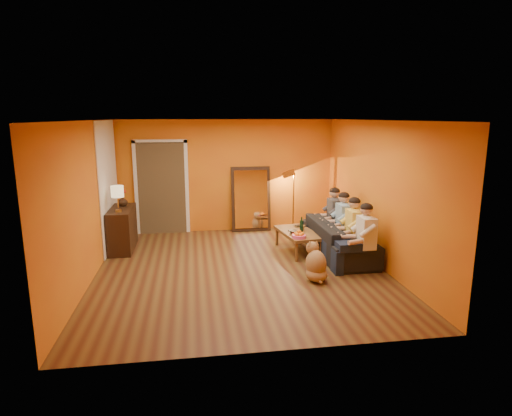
{
  "coord_description": "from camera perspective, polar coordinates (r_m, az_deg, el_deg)",
  "views": [
    {
      "loc": [
        -0.81,
        -7.16,
        2.66
      ],
      "look_at": [
        0.35,
        0.5,
        1.0
      ],
      "focal_mm": 30.0,
      "sensor_mm": 36.0,
      "label": 1
    }
  ],
  "objects": [
    {
      "name": "book_lower",
      "position": [
        8.33,
        4.79,
        -3.47
      ],
      "size": [
        0.21,
        0.27,
        0.02
      ],
      "primitive_type": "imported",
      "rotation": [
        0.0,
        0.0,
        0.12
      ],
      "color": "#301F10",
      "rests_on": "coffee_table"
    },
    {
      "name": "wine_bottle",
      "position": [
        8.49,
        6.08,
        -2.2
      ],
      "size": [
        0.07,
        0.07,
        0.31
      ],
      "primitive_type": "cylinder",
      "color": "black",
      "rests_on": "coffee_table"
    },
    {
      "name": "doorway_recess",
      "position": [
        10.14,
        -12.41,
        2.68
      ],
      "size": [
        1.06,
        0.3,
        2.1
      ],
      "primitive_type": "cube",
      "color": "#3F2D19",
      "rests_on": "floor"
    },
    {
      "name": "fruit_bowl",
      "position": [
        8.1,
        5.75,
        -3.45
      ],
      "size": [
        0.26,
        0.26,
        0.16
      ],
      "primitive_type": null,
      "color": "#ED5399",
      "rests_on": "coffee_table"
    },
    {
      "name": "book_upper",
      "position": [
        8.31,
        4.81,
        -3.22
      ],
      "size": [
        0.26,
        0.28,
        0.02
      ],
      "primitive_type": "imported",
      "rotation": [
        0.0,
        0.0,
        0.56
      ],
      "color": "black",
      "rests_on": "book_mid"
    },
    {
      "name": "person_far_left",
      "position": [
        7.63,
        14.45,
        -3.9
      ],
      "size": [
        0.7,
        0.44,
        1.22
      ],
      "primitive_type": null,
      "color": "beige",
      "rests_on": "sofa"
    },
    {
      "name": "door_jamb_left",
      "position": [
        10.08,
        -15.69,
        2.45
      ],
      "size": [
        0.08,
        0.06,
        2.2
      ],
      "primitive_type": "cube",
      "color": "white",
      "rests_on": "wall_back"
    },
    {
      "name": "person_far_right",
      "position": [
        9.12,
        10.44,
        -1.11
      ],
      "size": [
        0.7,
        0.44,
        1.22
      ],
      "primitive_type": null,
      "color": "#37363C",
      "rests_on": "sofa"
    },
    {
      "name": "table_lamp",
      "position": [
        8.67,
        -17.95,
        1.17
      ],
      "size": [
        0.24,
        0.24,
        0.51
      ],
      "primitive_type": null,
      "color": "beige",
      "rests_on": "sideboard"
    },
    {
      "name": "vase",
      "position": [
        9.23,
        -17.36,
        0.9
      ],
      "size": [
        0.2,
        0.2,
        0.21
      ],
      "primitive_type": "imported",
      "color": "#301F10",
      "rests_on": "sideboard"
    },
    {
      "name": "mirror_glass",
      "position": [
        10.03,
        -0.66,
        1.17
      ],
      "size": [
        0.78,
        0.21,
        1.35
      ],
      "primitive_type": "cube",
      "rotation": [
        -0.14,
        0.0,
        0.0
      ],
      "color": "white",
      "rests_on": "mirror_frame"
    },
    {
      "name": "floor_lamp",
      "position": [
        9.98,
        5.01,
        0.83
      ],
      "size": [
        0.35,
        0.31,
        1.44
      ],
      "primitive_type": null,
      "rotation": [
        0.0,
        0.0,
        -0.25
      ],
      "color": "gold",
      "rests_on": "floor"
    },
    {
      "name": "dog",
      "position": [
        7.17,
        8.01,
        -7.03
      ],
      "size": [
        0.39,
        0.58,
        0.65
      ],
      "primitive_type": null,
      "rotation": [
        0.0,
        0.0,
        0.07
      ],
      "color": "#A9844C",
      "rests_on": "floor"
    },
    {
      "name": "person_mid_right",
      "position": [
        8.61,
        11.62,
        -1.93
      ],
      "size": [
        0.7,
        0.44,
        1.22
      ],
      "primitive_type": null,
      "color": "#7CA1C0",
      "rests_on": "sofa"
    },
    {
      "name": "book_mid",
      "position": [
        8.34,
        4.84,
        -3.31
      ],
      "size": [
        0.24,
        0.29,
        0.02
      ],
      "primitive_type": "imported",
      "rotation": [
        0.0,
        0.0,
        -0.23
      ],
      "color": "#B72A15",
      "rests_on": "book_lower"
    },
    {
      "name": "sideboard",
      "position": [
        9.11,
        -17.38,
        -2.68
      ],
      "size": [
        0.44,
        1.18,
        0.85
      ],
      "primitive_type": "cube",
      "color": "#301F10",
      "rests_on": "floor"
    },
    {
      "name": "sofa",
      "position": [
        8.55,
        10.95,
        -3.95
      ],
      "size": [
        2.25,
        0.88,
        0.66
      ],
      "primitive_type": "imported",
      "rotation": [
        0.0,
        0.0,
        1.57
      ],
      "color": "black",
      "rests_on": "floor"
    },
    {
      "name": "laptop",
      "position": [
        8.93,
        6.23,
        -2.42
      ],
      "size": [
        0.35,
        0.25,
        0.03
      ],
      "primitive_type": "imported",
      "rotation": [
        0.0,
        0.0,
        0.15
      ],
      "color": "black",
      "rests_on": "coffee_table"
    },
    {
      "name": "mirror_frame",
      "position": [
        10.07,
        -0.69,
        1.22
      ],
      "size": [
        0.92,
        0.27,
        1.51
      ],
      "primitive_type": "cube",
      "rotation": [
        -0.14,
        0.0,
        0.0
      ],
      "color": "#301F10",
      "rests_on": "floor"
    },
    {
      "name": "door_jamb_right",
      "position": [
        10.0,
        -9.19,
        2.68
      ],
      "size": [
        0.08,
        0.06,
        2.2
      ],
      "primitive_type": "cube",
      "color": "white",
      "rests_on": "wall_back"
    },
    {
      "name": "door_header",
      "position": [
        9.91,
        -12.74,
        8.68
      ],
      "size": [
        1.22,
        0.06,
        0.08
      ],
      "primitive_type": "cube",
      "color": "white",
      "rests_on": "wall_back"
    },
    {
      "name": "person_mid_left",
      "position": [
        8.12,
        12.95,
        -2.85
      ],
      "size": [
        0.7,
        0.44,
        1.22
      ],
      "primitive_type": null,
      "color": "gold",
      "rests_on": "sofa"
    },
    {
      "name": "white_accent",
      "position": [
        9.17,
        -19.06,
        2.9
      ],
      "size": [
        0.02,
        1.9,
        2.58
      ],
      "primitive_type": "cube",
      "color": "white",
      "rests_on": "wall_left"
    },
    {
      "name": "room_shell",
      "position": [
        7.7,
        -2.43,
        1.9
      ],
      "size": [
        5.0,
        5.5,
        2.6
      ],
      "color": "brown",
      "rests_on": "ground"
    },
    {
      "name": "flowers",
      "position": [
        9.19,
        -17.46,
        2.36
      ],
      "size": [
        0.17,
        0.17,
        0.45
      ],
      "primitive_type": null,
      "color": "#B72A15",
      "rests_on": "vase"
    },
    {
      "name": "coffee_table",
      "position": [
        8.62,
        5.62,
        -4.48
      ],
      "size": [
        0.79,
        1.3,
        0.42
      ],
      "primitive_type": null,
      "rotation": [
        0.0,
        0.0,
        0.14
      ],
      "color": "brown",
      "rests_on": "floor"
    },
    {
      "name": "tumbler",
      "position": [
        8.69,
        6.23,
        -2.62
      ],
      "size": [
        0.09,
        0.09,
        0.09
      ],
      "primitive_type": "imported",
      "rotation": [
        0.0,
        0.0,
        -0.0
      ],
      "color": "#B27F3F",
      "rests_on": "coffee_table"
    }
  ]
}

